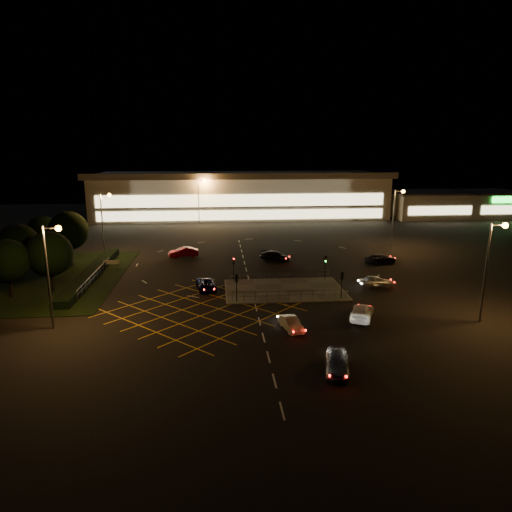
{
  "coord_description": "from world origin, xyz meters",
  "views": [
    {
      "loc": [
        -6.08,
        -54.75,
        17.04
      ],
      "look_at": [
        -0.61,
        7.8,
        2.0
      ],
      "focal_mm": 32.0,
      "sensor_mm": 36.0,
      "label": 1
    }
  ],
  "objects": [
    {
      "name": "retail_unit_b",
      "position": [
        62.0,
        53.96,
        3.22
      ],
      "size": [
        14.8,
        14.8,
        6.35
      ],
      "color": "beige",
      "rests_on": "ground"
    },
    {
      "name": "tree_c",
      "position": [
        -28.0,
        14.0,
        4.95
      ],
      "size": [
        5.76,
        5.76,
        7.84
      ],
      "color": "black",
      "rests_on": "ground"
    },
    {
      "name": "retail_unit_a",
      "position": [
        46.0,
        53.97,
        3.21
      ],
      "size": [
        18.8,
        14.8,
        6.35
      ],
      "color": "beige",
      "rests_on": "ground"
    },
    {
      "name": "tree_b",
      "position": [
        -32.0,
        6.0,
        4.64
      ],
      "size": [
        5.4,
        5.4,
        7.35
      ],
      "color": "black",
      "rests_on": "ground"
    },
    {
      "name": "tree_a",
      "position": [
        -30.0,
        -2.0,
        4.33
      ],
      "size": [
        5.04,
        5.04,
        6.86
      ],
      "color": "black",
      "rests_on": "ground"
    },
    {
      "name": "ground",
      "position": [
        0.0,
        0.0,
        0.0
      ],
      "size": [
        180.0,
        180.0,
        0.0
      ],
      "primitive_type": "plane",
      "color": "black",
      "rests_on": "ground"
    },
    {
      "name": "tree_e",
      "position": [
        -26.0,
        0.0,
        4.64
      ],
      "size": [
        5.4,
        5.4,
        7.35
      ],
      "color": "black",
      "rests_on": "ground"
    },
    {
      "name": "signal_ne",
      "position": [
        8.0,
        1.99,
        2.37
      ],
      "size": [
        0.28,
        0.3,
        3.15
      ],
      "color": "black",
      "rests_on": "pedestrian_island"
    },
    {
      "name": "car_right_silver",
      "position": [
        13.69,
        -1.57,
        0.69
      ],
      "size": [
        4.08,
        1.66,
        1.39
      ],
      "primitive_type": "imported",
      "rotation": [
        0.0,
        0.0,
        1.57
      ],
      "color": "silver",
      "rests_on": "ground"
    },
    {
      "name": "streetlight_nw",
      "position": [
        -23.56,
        18.0,
        6.56
      ],
      "size": [
        1.78,
        0.56,
        10.03
      ],
      "color": "slate",
      "rests_on": "ground"
    },
    {
      "name": "signal_sw",
      "position": [
        -4.0,
        -5.99,
        2.37
      ],
      "size": [
        0.28,
        0.3,
        3.15
      ],
      "rotation": [
        0.0,
        0.0,
        3.14
      ],
      "color": "black",
      "rests_on": "pedestrian_island"
    },
    {
      "name": "signal_se",
      "position": [
        8.0,
        -5.99,
        2.37
      ],
      "size": [
        0.28,
        0.3,
        3.15
      ],
      "rotation": [
        0.0,
        0.0,
        3.14
      ],
      "color": "black",
      "rests_on": "pedestrian_island"
    },
    {
      "name": "car_far_dkgrey",
      "position": [
        2.84,
        12.96,
        0.7
      ],
      "size": [
        5.07,
        4.33,
        1.4
      ],
      "primitive_type": "imported",
      "rotation": [
        0.0,
        0.0,
        0.97
      ],
      "color": "black",
      "rests_on": "ground"
    },
    {
      "name": "signal_nw",
      "position": [
        -4.0,
        1.99,
        2.37
      ],
      "size": [
        0.28,
        0.3,
        3.15
      ],
      "color": "black",
      "rests_on": "pedestrian_island"
    },
    {
      "name": "tree_d",
      "position": [
        -34.0,
        20.0,
        4.02
      ],
      "size": [
        4.68,
        4.68,
        6.37
      ],
      "color": "black",
      "rests_on": "ground"
    },
    {
      "name": "car_near_silver",
      "position": [
        3.04,
        -22.93,
        0.77
      ],
      "size": [
        2.79,
        4.79,
        1.53
      ],
      "primitive_type": "imported",
      "rotation": [
        0.0,
        0.0,
        6.05
      ],
      "color": "#98999E",
      "rests_on": "ground"
    },
    {
      "name": "car_circ_red",
      "position": [
        -11.41,
        16.47,
        0.77
      ],
      "size": [
        4.91,
        2.48,
        1.54
      ],
      "primitive_type": "imported",
      "rotation": [
        0.0,
        0.0,
        4.9
      ],
      "color": "maroon",
      "rests_on": "ground"
    },
    {
      "name": "car_left_blue",
      "position": [
        -7.5,
        -1.03,
        0.63
      ],
      "size": [
        2.87,
        4.85,
        1.27
      ],
      "primitive_type": "imported",
      "rotation": [
        0.0,
        0.0,
        0.18
      ],
      "color": "#0B0E44",
      "rests_on": "ground"
    },
    {
      "name": "car_east_grey",
      "position": [
        18.56,
        10.13,
        0.66
      ],
      "size": [
        5.18,
        3.4,
        1.32
      ],
      "primitive_type": "imported",
      "rotation": [
        0.0,
        0.0,
        1.84
      ],
      "color": "black",
      "rests_on": "ground"
    },
    {
      "name": "grass_verge",
      "position": [
        -28.0,
        6.0,
        0.04
      ],
      "size": [
        18.0,
        30.0,
        0.08
      ],
      "primitive_type": "cube",
      "color": "black",
      "rests_on": "ground"
    },
    {
      "name": "streetlight_se",
      "position": [
        20.44,
        -14.0,
        6.56
      ],
      "size": [
        1.78,
        0.56,
        10.03
      ],
      "color": "slate",
      "rests_on": "ground"
    },
    {
      "name": "hedge",
      "position": [
        -23.0,
        6.0,
        0.5
      ],
      "size": [
        2.0,
        26.0,
        1.0
      ],
      "primitive_type": "cube",
      "color": "black",
      "rests_on": "ground"
    },
    {
      "name": "supermarket",
      "position": [
        0.0,
        61.95,
        5.31
      ],
      "size": [
        72.0,
        26.5,
        10.5
      ],
      "color": "beige",
      "rests_on": "ground"
    },
    {
      "name": "streetlight_ne",
      "position": [
        24.44,
        20.0,
        6.56
      ],
      "size": [
        1.78,
        0.56,
        10.03
      ],
      "color": "slate",
      "rests_on": "ground"
    },
    {
      "name": "car_queue_white",
      "position": [
        0.81,
        -14.4,
        0.61
      ],
      "size": [
        2.06,
        3.92,
        1.23
      ],
      "primitive_type": "imported",
      "rotation": [
        0.0,
        0.0,
        0.21
      ],
      "color": "silver",
      "rests_on": "ground"
    },
    {
      "name": "pedestrian_island",
      "position": [
        2.0,
        -2.0,
        0.06
      ],
      "size": [
        14.0,
        9.0,
        0.12
      ],
      "primitive_type": "cube",
      "color": "#4C4944",
      "rests_on": "ground"
    },
    {
      "name": "car_approach_white",
      "position": [
        8.46,
        -12.17,
        0.73
      ],
      "size": [
        3.91,
        5.41,
        1.46
      ],
      "primitive_type": "imported",
      "rotation": [
        0.0,
        0.0,
        2.72
      ],
      "color": "white",
      "rests_on": "ground"
    },
    {
      "name": "streetlight_sw",
      "position": [
        -21.56,
        -12.0,
        6.56
      ],
      "size": [
        1.78,
        0.56,
        10.03
      ],
      "color": "slate",
      "rests_on": "ground"
    },
    {
      "name": "streetlight_far_right",
      "position": [
        30.44,
        50.0,
        6.56
      ],
      "size": [
        1.78,
        0.56,
        10.03
      ],
      "color": "slate",
      "rests_on": "ground"
    },
    {
      "name": "streetlight_far_left",
      "position": [
        -9.56,
        48.0,
        6.56
      ],
      "size": [
        1.78,
        0.56,
        10.03
      ],
      "color": "slate",
      "rests_on": "ground"
    }
  ]
}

